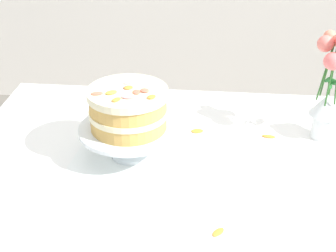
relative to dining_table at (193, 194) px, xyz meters
name	(u,v)px	position (x,y,z in m)	size (l,w,h in m)	color
dining_table	(193,194)	(0.00, 0.00, 0.00)	(1.40, 1.00, 0.74)	white
linen_napkin	(130,156)	(-0.19, 0.05, 0.09)	(0.32, 0.32, 0.00)	white
cake_stand	(129,132)	(-0.19, 0.05, 0.17)	(0.29, 0.29, 0.10)	silver
layer_cake	(128,108)	(-0.19, 0.05, 0.25)	(0.23, 0.23, 0.12)	tan
flower_vase	(330,89)	(0.39, 0.22, 0.26)	(0.12, 0.12, 0.35)	silver
loose_petal_0	(269,136)	(0.23, 0.20, 0.09)	(0.04, 0.02, 0.01)	orange
loose_petal_1	(218,232)	(0.07, -0.26, 0.09)	(0.04, 0.02, 0.00)	orange
loose_petal_3	(197,131)	(0.00, 0.21, 0.09)	(0.04, 0.03, 0.01)	orange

